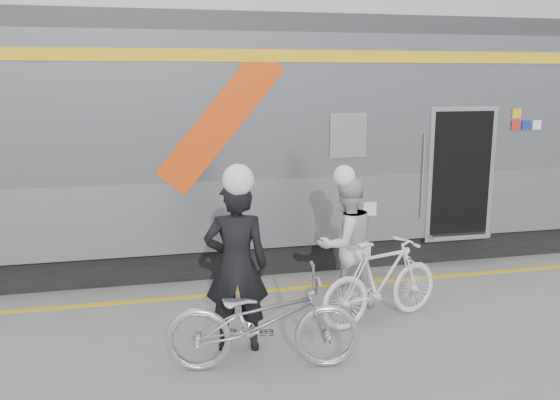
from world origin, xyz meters
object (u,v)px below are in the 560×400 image
object	(u,v)px
man	(236,266)
bicycle_left	(263,320)
bicycle_right	(381,281)
woman	(346,244)

from	to	relation	value
man	bicycle_left	size ratio (longest dim) A/B	0.95
bicycle_right	man	bearing A→B (deg)	83.06
bicycle_left	woman	bearing A→B (deg)	-35.94
man	bicycle_right	world-z (taller)	man
man	woman	bearing A→B (deg)	-142.41
man	bicycle_right	xyz separation A→B (m)	(1.94, 0.34, -0.45)
woman	bicycle_right	distance (m)	0.72
woman	bicycle_right	xyz separation A→B (m)	(0.30, -0.55, -0.36)
bicycle_right	woman	bearing A→B (deg)	11.63
bicycle_left	woman	world-z (taller)	woman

